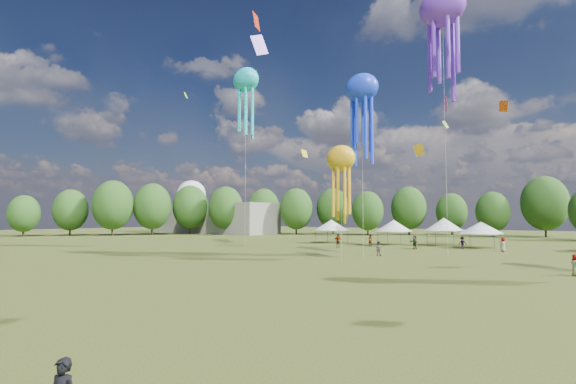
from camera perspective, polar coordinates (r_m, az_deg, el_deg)
The scene contains 9 objects.
ground at distance 17.27m, azimuth -28.64°, elevation -17.51°, with size 300.00×300.00×0.00m, color #384416.
spectator_near at distance 47.72m, azimuth 12.34°, elevation -7.64°, with size 0.79×0.62×1.62m, color gray.
spectators_far at distance 56.88m, azimuth 22.69°, elevation -6.70°, with size 36.62×23.42×1.92m.
festival_tents at distance 66.47m, azimuth 18.99°, elevation -4.45°, with size 41.67×10.30×4.24m.
show_kites at distance 51.13m, azimuth 19.82°, elevation 17.00°, with size 49.15×21.73×32.11m.
small_kites at distance 55.96m, azimuth 20.58°, elevation 21.81°, with size 75.06×50.44×43.89m.
treeline at distance 72.05m, azimuth 22.01°, elevation -1.49°, with size 201.57×95.24×13.43m.
hangar at distance 117.63m, azimuth -10.50°, elevation -3.62°, with size 40.00×12.00×8.00m, color gray.
radome at distance 133.79m, azimuth -13.16°, elevation -1.00°, with size 9.00×9.00×16.00m.
Camera 1 is at (15.23, -6.93, 4.30)m, focal length 25.83 mm.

